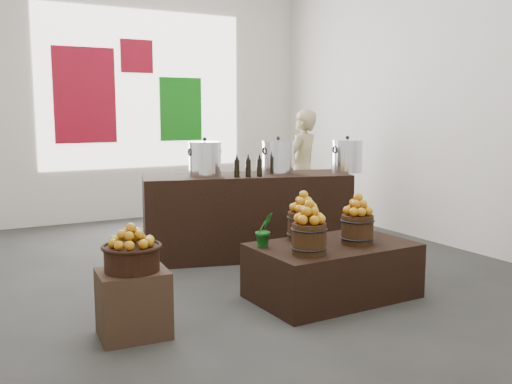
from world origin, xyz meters
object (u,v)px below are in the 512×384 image
display_table (332,270)px  shopper (302,169)px  crate (133,303)px  stock_pot_right (347,157)px  counter (247,216)px  stock_pot_center (278,158)px  stock_pot_left (205,160)px  wicker_basket (132,259)px

display_table → shopper: 3.17m
crate → stock_pot_right: stock_pot_right is taller
counter → stock_pot_center: 0.76m
stock_pot_center → stock_pot_right: (0.82, -0.23, 0.00)m
stock_pot_left → stock_pot_right: same height
crate → wicker_basket: 0.34m
crate → wicker_basket: size_ratio=1.25×
crate → stock_pot_left: (1.39, 1.83, 0.88)m
display_table → stock_pot_center: size_ratio=3.95×
crate → display_table: (1.85, 0.02, -0.01)m
display_table → stock_pot_left: size_ratio=3.95×
counter → stock_pot_left: 0.81m
display_table → shopper: bearing=60.3°
stock_pot_left → stock_pot_right: size_ratio=1.00×
stock_pot_center → shopper: bearing=46.7°
shopper → crate: bearing=13.7°
stock_pot_center → stock_pot_right: 0.85m
display_table → crate: bearing=179.1°
crate → counter: counter is taller
crate → stock_pot_left: stock_pot_left is taller
display_table → shopper: (1.47, 2.75, 0.60)m
wicker_basket → stock_pot_right: size_ratio=1.12×
wicker_basket → shopper: shopper is taller
display_table → counter: counter is taller
crate → shopper: shopper is taller
stock_pot_right → shopper: (0.29, 1.40, -0.29)m
display_table → wicker_basket: bearing=179.1°
crate → stock_pot_center: bearing=36.0°
wicker_basket → stock_pot_right: bearing=24.4°
crate → display_table: bearing=0.7°
shopper → counter: bearing=10.0°
display_table → shopper: size_ratio=0.84×
display_table → stock_pot_center: stock_pot_center is taller
crate → stock_pot_right: bearing=24.4°
wicker_basket → shopper: size_ratio=0.24×
crate → stock_pot_left: size_ratio=1.40×
stock_pot_left → wicker_basket: bearing=-127.2°
wicker_basket → stock_pot_left: (1.39, 1.83, 0.54)m
display_table → counter: size_ratio=0.61×
wicker_basket → stock_pot_center: bearing=36.0°
stock_pot_right → crate: bearing=-155.6°
wicker_basket → counter: bearing=42.6°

